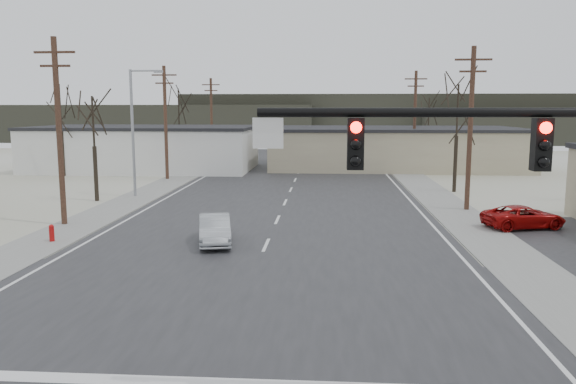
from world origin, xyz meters
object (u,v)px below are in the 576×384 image
sedan_crossing (215,229)px  car_far_b (239,157)px  car_parked_red (524,217)px  car_far_a (348,161)px  fire_hydrant (52,233)px

sedan_crossing → car_far_b: size_ratio=1.01×
car_far_b → car_parked_red: car_far_b is taller
car_parked_red → car_far_a: bearing=1.5°
car_far_a → car_parked_red: 29.27m
car_far_a → car_parked_red: car_far_a is taller
car_far_a → sedan_crossing: bearing=95.1°
sedan_crossing → car_parked_red: 16.20m
car_far_a → car_far_b: (-12.28, 6.18, -0.18)m
car_parked_red → car_far_b: bearing=16.1°
sedan_crossing → car_far_a: bearing=65.1°
fire_hydrant → sedan_crossing: bearing=1.4°
car_far_a → fire_hydrant: bearing=83.0°
sedan_crossing → car_far_a: 33.41m
sedan_crossing → car_far_b: car_far_b is taller
car_far_b → car_parked_red: bearing=-63.6°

